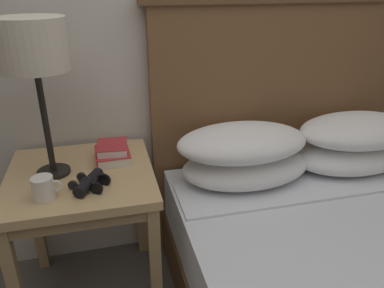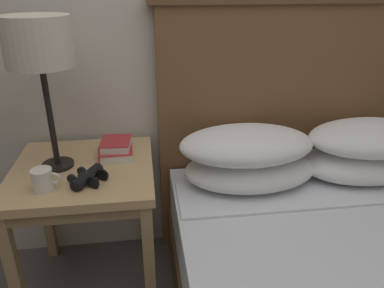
% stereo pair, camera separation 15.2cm
% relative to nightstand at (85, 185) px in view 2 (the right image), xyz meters
% --- Properties ---
extents(nightstand, '(0.58, 0.58, 0.64)m').
position_rel_nightstand_xyz_m(nightstand, '(0.00, 0.00, 0.00)').
color(nightstand, tan).
rests_on(nightstand, ground_plane).
extents(table_lamp, '(0.25, 0.25, 0.60)m').
position_rel_nightstand_xyz_m(table_lamp, '(-0.10, 0.02, 0.58)').
color(table_lamp, black).
rests_on(table_lamp, nightstand).
extents(book_on_nightstand, '(0.15, 0.18, 0.04)m').
position_rel_nightstand_xyz_m(book_on_nightstand, '(0.13, 0.09, 0.11)').
color(book_on_nightstand, silver).
rests_on(book_on_nightstand, nightstand).
extents(book_stacked_on_top, '(0.14, 0.16, 0.03)m').
position_rel_nightstand_xyz_m(book_stacked_on_top, '(0.14, 0.09, 0.14)').
color(book_stacked_on_top, silver).
rests_on(book_stacked_on_top, book_on_nightstand).
extents(binoculars_pair, '(0.16, 0.16, 0.05)m').
position_rel_nightstand_xyz_m(binoculars_pair, '(0.04, -0.13, 0.11)').
color(binoculars_pair, black).
rests_on(binoculars_pair, nightstand).
extents(coffee_mug, '(0.10, 0.08, 0.08)m').
position_rel_nightstand_xyz_m(coffee_mug, '(-0.11, -0.17, 0.13)').
color(coffee_mug, silver).
rests_on(coffee_mug, nightstand).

